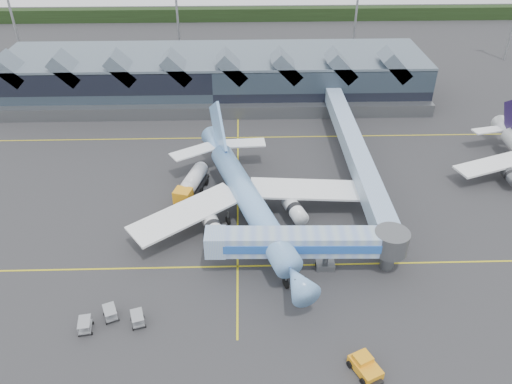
{
  "coord_description": "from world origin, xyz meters",
  "views": [
    {
      "loc": [
        1.01,
        -56.57,
        44.32
      ],
      "look_at": [
        2.69,
        1.88,
        5.0
      ],
      "focal_mm": 35.0,
      "sensor_mm": 36.0,
      "label": 1
    }
  ],
  "objects_px": {
    "main_airliner": "(247,197)",
    "jet_bridge": "(318,243)",
    "pushback_tug": "(365,366)",
    "fuel_truck": "(192,183)"
  },
  "relations": [
    {
      "from": "main_airliner",
      "to": "jet_bridge",
      "type": "bearing_deg",
      "value": -68.78
    },
    {
      "from": "jet_bridge",
      "to": "pushback_tug",
      "type": "relative_size",
      "value": 5.92
    },
    {
      "from": "main_airliner",
      "to": "pushback_tug",
      "type": "distance_m",
      "value": 29.35
    },
    {
      "from": "fuel_truck",
      "to": "pushback_tug",
      "type": "distance_m",
      "value": 39.31
    },
    {
      "from": "main_airliner",
      "to": "fuel_truck",
      "type": "xyz_separation_m",
      "value": [
        -8.57,
        6.91,
        -1.91
      ]
    },
    {
      "from": "jet_bridge",
      "to": "fuel_truck",
      "type": "relative_size",
      "value": 2.53
    },
    {
      "from": "pushback_tug",
      "to": "fuel_truck",
      "type": "bearing_deg",
      "value": 96.19
    },
    {
      "from": "jet_bridge",
      "to": "fuel_truck",
      "type": "distance_m",
      "value": 24.93
    },
    {
      "from": "jet_bridge",
      "to": "fuel_truck",
      "type": "xyz_separation_m",
      "value": [
        -17.37,
        17.76,
        -2.14
      ]
    },
    {
      "from": "pushback_tug",
      "to": "jet_bridge",
      "type": "bearing_deg",
      "value": 75.58
    }
  ]
}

